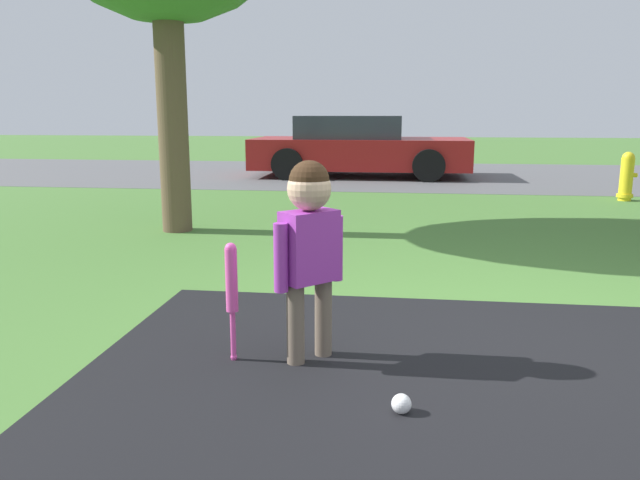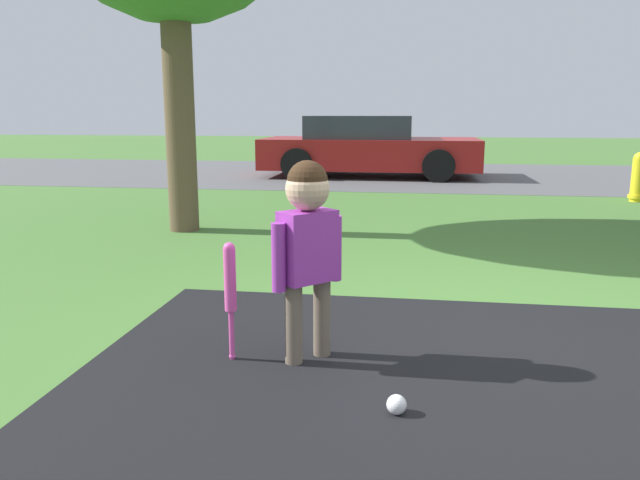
{
  "view_description": "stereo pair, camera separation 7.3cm",
  "coord_description": "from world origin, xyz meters",
  "px_view_note": "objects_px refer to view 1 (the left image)",
  "views": [
    {
      "loc": [
        -0.6,
        -3.1,
        1.24
      ],
      "look_at": [
        -1.05,
        0.27,
        0.54
      ],
      "focal_mm": 35.0,
      "sensor_mm": 36.0,
      "label": 1
    },
    {
      "loc": [
        -0.53,
        -3.09,
        1.24
      ],
      "look_at": [
        -1.05,
        0.27,
        0.54
      ],
      "focal_mm": 35.0,
      "sensor_mm": 36.0,
      "label": 2
    }
  ],
  "objects_px": {
    "child": "(309,233)",
    "parked_car": "(358,147)",
    "sports_ball": "(401,404)",
    "fire_hydrant": "(627,177)",
    "baseball_bat": "(232,285)"
  },
  "relations": [
    {
      "from": "baseball_bat",
      "to": "sports_ball",
      "type": "height_order",
      "value": "baseball_bat"
    },
    {
      "from": "child",
      "to": "sports_ball",
      "type": "xyz_separation_m",
      "value": [
        0.47,
        -0.53,
        -0.62
      ]
    },
    {
      "from": "child",
      "to": "baseball_bat",
      "type": "relative_size",
      "value": 1.66
    },
    {
      "from": "sports_ball",
      "to": "fire_hydrant",
      "type": "bearing_deg",
      "value": 65.55
    },
    {
      "from": "sports_ball",
      "to": "baseball_bat",
      "type": "bearing_deg",
      "value": 151.23
    },
    {
      "from": "child",
      "to": "parked_car",
      "type": "relative_size",
      "value": 0.24
    },
    {
      "from": "child",
      "to": "sports_ball",
      "type": "height_order",
      "value": "child"
    },
    {
      "from": "child",
      "to": "sports_ball",
      "type": "distance_m",
      "value": 0.94
    },
    {
      "from": "baseball_bat",
      "to": "child",
      "type": "bearing_deg",
      "value": 9.43
    },
    {
      "from": "sports_ball",
      "to": "parked_car",
      "type": "distance_m",
      "value": 10.01
    },
    {
      "from": "sports_ball",
      "to": "fire_hydrant",
      "type": "distance_m",
      "value": 7.62
    },
    {
      "from": "baseball_bat",
      "to": "parked_car",
      "type": "distance_m",
      "value": 9.49
    },
    {
      "from": "fire_hydrant",
      "to": "sports_ball",
      "type": "bearing_deg",
      "value": -114.45
    },
    {
      "from": "child",
      "to": "sports_ball",
      "type": "relative_size",
      "value": 11.92
    },
    {
      "from": "sports_ball",
      "to": "fire_hydrant",
      "type": "height_order",
      "value": "fire_hydrant"
    }
  ]
}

